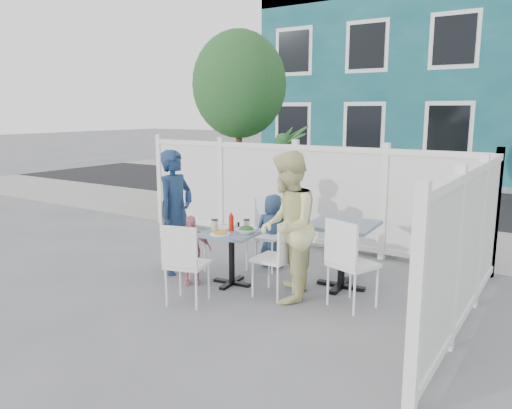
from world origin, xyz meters
The scene contains 30 objects.
ground centered at (0.00, 0.00, 0.00)m, with size 80.00×80.00×0.00m, color slate.
near_sidewalk centered at (0.00, 3.80, 0.01)m, with size 24.00×2.60×0.01m, color gray.
street centered at (0.00, 7.50, 0.00)m, with size 24.00×5.00×0.01m, color black.
far_sidewalk centered at (0.00, 10.60, 0.01)m, with size 24.00×1.60×0.01m, color gray.
building centered at (-0.50, 14.00, 3.00)m, with size 11.00×6.00×6.00m.
fence_back centered at (0.10, 2.40, 0.78)m, with size 5.86×0.08×1.60m.
fence_right centered at (3.00, 0.60, 0.78)m, with size 0.08×3.66×1.60m.
tree centered at (-1.60, 3.30, 2.59)m, with size 1.80×1.62×3.59m.
utility_cabinet centered at (-2.45, 4.00, 0.63)m, with size 0.68×0.49×1.27m, color gold.
potted_shrub_a centered at (-0.49, 3.10, 0.94)m, with size 1.05×1.05×1.88m, color #174222.
potted_shrub_b centered at (1.48, 3.00, 0.76)m, with size 1.37×1.19×1.52m, color #174222.
main_table centered at (0.36, 0.33, 0.52)m, with size 0.69×0.69×0.67m.
spare_table centered at (1.54, 0.96, 0.62)m, with size 0.81×0.81×0.80m.
chair_left centered at (-0.47, 0.29, 0.58)m, with size 0.50×0.51×1.00m.
chair_right centered at (1.06, 0.28, 0.53)m, with size 0.40×0.42×0.91m.
chair_back centered at (0.34, 1.16, 0.54)m, with size 0.49×0.48×0.93m.
chair_near centered at (0.32, -0.51, 0.53)m, with size 0.51×0.50×0.92m.
chair_spare centered at (1.85, 0.39, 0.57)m, with size 0.57×0.56×0.99m.
man centered at (-0.55, 0.33, 0.81)m, with size 0.59×0.39×1.63m, color navy.
woman centered at (1.16, 0.28, 0.84)m, with size 0.82×0.64×1.69m, color #D9CF4D.
boy centered at (0.40, 1.24, 0.50)m, with size 0.49×0.32×1.01m, color navy.
toddler centered at (-0.09, 0.08, 0.43)m, with size 0.51×0.21×0.87m, color pink.
plate_main centered at (0.33, 0.14, 0.68)m, with size 0.24×0.24×0.01m, color white.
plate_side centered at (0.16, 0.42, 0.68)m, with size 0.23×0.23×0.02m, color white.
salad_bowl centered at (0.55, 0.36, 0.70)m, with size 0.24×0.24×0.06m, color white.
coffee_cup_a centered at (0.13, 0.29, 0.73)m, with size 0.08×0.08×0.12m, color beige.
coffee_cup_b centered at (0.43, 0.55, 0.73)m, with size 0.07×0.07×0.11m, color beige.
ketchup_bottle centered at (0.33, 0.36, 0.77)m, with size 0.06×0.06×0.19m, color #B8170A.
salt_shaker centered at (0.27, 0.57, 0.70)m, with size 0.03×0.03×0.06m, color white.
pepper_shaker centered at (0.29, 0.57, 0.70)m, with size 0.03×0.03×0.06m, color black.
Camera 1 is at (3.83, -4.46, 2.12)m, focal length 35.00 mm.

